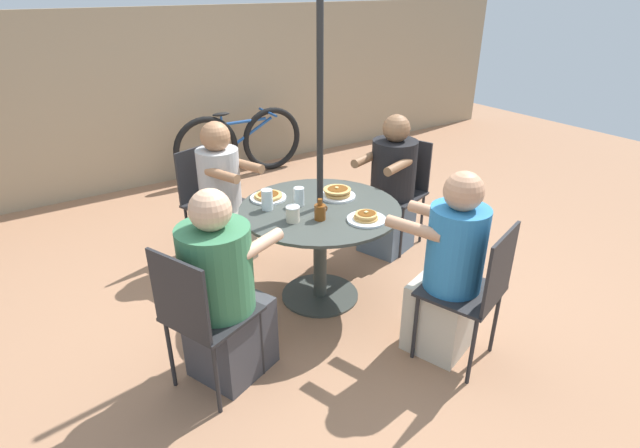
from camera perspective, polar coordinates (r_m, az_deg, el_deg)
ground_plane at (r=3.69m, az=0.00°, el=-8.16°), size 12.00×12.00×0.00m
back_fence at (r=5.85m, az=-16.74°, el=13.63°), size 10.00×0.06×1.85m
patio_table at (r=3.42m, az=0.00°, el=-0.61°), size 1.09×1.09×0.71m
umbrella_pole at (r=3.17m, az=0.00°, el=10.75°), size 0.04×0.04×2.48m
patio_chair_north at (r=2.71m, az=-13.56°, el=-9.76°), size 0.54×0.54×0.90m
diner_north at (r=2.80m, az=-11.00°, el=-8.12°), size 0.59×0.53×1.16m
patio_chair_east at (r=2.97m, az=17.36°, el=-6.91°), size 0.52×0.52×0.90m
diner_east at (r=3.00m, az=14.44°, el=-5.50°), size 0.46×0.57×1.18m
patio_chair_south at (r=4.28m, az=9.23°, el=4.40°), size 0.52×0.52×0.90m
diner_south at (r=4.14m, az=8.06°, el=3.74°), size 0.58×0.49×1.15m
patio_chair_west at (r=4.12m, az=-12.61°, el=3.23°), size 0.53×0.53×0.90m
diner_west at (r=4.00m, az=-11.00°, el=2.85°), size 0.46×0.54×1.14m
pancake_plate_a at (r=3.50m, az=2.02°, el=3.53°), size 0.25×0.25×0.07m
pancake_plate_b at (r=3.17m, az=5.31°, el=0.71°), size 0.25×0.25×0.06m
pancake_plate_c at (r=3.49m, az=-5.92°, el=3.13°), size 0.25×0.25×0.05m
syrup_bottle at (r=3.16m, az=0.02°, el=1.44°), size 0.09×0.07×0.14m
coffee_cup at (r=3.14m, az=-3.13°, el=1.16°), size 0.09×0.09×0.10m
drinking_glass_a at (r=3.31m, az=-6.06°, el=2.78°), size 0.08×0.08×0.14m
drinking_glass_b at (r=3.36m, az=-2.42°, el=3.15°), size 0.07×0.07×0.13m
bicycle at (r=5.92m, az=-9.08°, el=9.08°), size 1.57×0.44×0.77m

